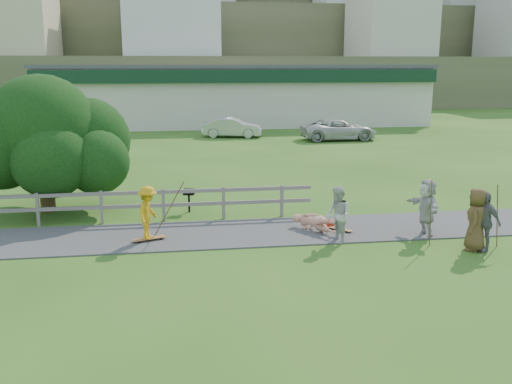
{
  "coord_description": "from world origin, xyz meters",
  "views": [
    {
      "loc": [
        -1.69,
        -15.3,
        5.11
      ],
      "look_at": [
        0.91,
        2.0,
        1.19
      ],
      "focal_mm": 40.0,
      "sensor_mm": 36.0,
      "label": 1
    }
  ],
  "objects_px": {
    "skater_fallen": "(315,223)",
    "tree": "(44,154)",
    "car_white": "(339,130)",
    "spectator_c": "(476,220)",
    "bbq": "(189,201)",
    "car_silver": "(232,128)",
    "spectator_d": "(426,208)",
    "skater_rider": "(148,216)",
    "spectator_a": "(338,215)",
    "spectator_b": "(484,221)"
  },
  "relations": [
    {
      "from": "skater_fallen",
      "to": "tree",
      "type": "relative_size",
      "value": 0.26
    },
    {
      "from": "tree",
      "to": "car_white",
      "type": "bearing_deg",
      "value": 47.63
    },
    {
      "from": "spectator_c",
      "to": "bbq",
      "type": "bearing_deg",
      "value": -90.6
    },
    {
      "from": "spectator_c",
      "to": "car_silver",
      "type": "bearing_deg",
      "value": -136.89
    },
    {
      "from": "skater_fallen",
      "to": "spectator_d",
      "type": "xyz_separation_m",
      "value": [
        3.19,
        -0.97,
        0.59
      ]
    },
    {
      "from": "tree",
      "to": "car_silver",
      "type": "bearing_deg",
      "value": 66.43
    },
    {
      "from": "skater_rider",
      "to": "bbq",
      "type": "height_order",
      "value": "skater_rider"
    },
    {
      "from": "skater_fallen",
      "to": "spectator_a",
      "type": "xyz_separation_m",
      "value": [
        0.37,
        -1.19,
        0.54
      ]
    },
    {
      "from": "skater_fallen",
      "to": "car_white",
      "type": "height_order",
      "value": "car_white"
    },
    {
      "from": "car_silver",
      "to": "tree",
      "type": "relative_size",
      "value": 0.68
    },
    {
      "from": "car_white",
      "to": "tree",
      "type": "xyz_separation_m",
      "value": [
        -15.87,
        -17.39,
        1.33
      ]
    },
    {
      "from": "spectator_b",
      "to": "tree",
      "type": "xyz_separation_m",
      "value": [
        -12.95,
        6.36,
        1.21
      ]
    },
    {
      "from": "spectator_c",
      "to": "car_white",
      "type": "bearing_deg",
      "value": -152.99
    },
    {
      "from": "car_silver",
      "to": "car_white",
      "type": "distance_m",
      "value": 7.6
    },
    {
      "from": "spectator_a",
      "to": "tree",
      "type": "relative_size",
      "value": 0.27
    },
    {
      "from": "spectator_d",
      "to": "car_silver",
      "type": "xyz_separation_m",
      "value": [
        -3.17,
        24.95,
        -0.2
      ]
    },
    {
      "from": "skater_fallen",
      "to": "spectator_b",
      "type": "distance_m",
      "value": 4.89
    },
    {
      "from": "spectator_c",
      "to": "tree",
      "type": "distance_m",
      "value": 14.27
    },
    {
      "from": "spectator_a",
      "to": "spectator_b",
      "type": "bearing_deg",
      "value": 58.96
    },
    {
      "from": "spectator_b",
      "to": "spectator_a",
      "type": "bearing_deg",
      "value": -137.1
    },
    {
      "from": "spectator_b",
      "to": "bbq",
      "type": "distance_m",
      "value": 9.72
    },
    {
      "from": "skater_fallen",
      "to": "spectator_d",
      "type": "distance_m",
      "value": 3.39
    },
    {
      "from": "tree",
      "to": "spectator_d",
      "type": "bearing_deg",
      "value": -22.25
    },
    {
      "from": "spectator_d",
      "to": "tree",
      "type": "relative_size",
      "value": 0.29
    },
    {
      "from": "skater_rider",
      "to": "bbq",
      "type": "xyz_separation_m",
      "value": [
        1.29,
        3.33,
        -0.37
      ]
    },
    {
      "from": "car_silver",
      "to": "spectator_c",
      "type": "bearing_deg",
      "value": -159.67
    },
    {
      "from": "spectator_d",
      "to": "car_white",
      "type": "relative_size",
      "value": 0.34
    },
    {
      "from": "spectator_c",
      "to": "skater_fallen",
      "type": "bearing_deg",
      "value": -86.48
    },
    {
      "from": "skater_rider",
      "to": "spectator_a",
      "type": "height_order",
      "value": "spectator_a"
    },
    {
      "from": "skater_rider",
      "to": "spectator_d",
      "type": "relative_size",
      "value": 0.88
    },
    {
      "from": "spectator_c",
      "to": "spectator_d",
      "type": "relative_size",
      "value": 1.0
    },
    {
      "from": "skater_fallen",
      "to": "car_silver",
      "type": "xyz_separation_m",
      "value": [
        0.02,
        23.99,
        0.4
      ]
    },
    {
      "from": "skater_rider",
      "to": "tree",
      "type": "xyz_separation_m",
      "value": [
        -3.67,
        4.17,
        1.27
      ]
    },
    {
      "from": "spectator_c",
      "to": "bbq",
      "type": "distance_m",
      "value": 9.53
    },
    {
      "from": "tree",
      "to": "bbq",
      "type": "distance_m",
      "value": 5.29
    },
    {
      "from": "skater_rider",
      "to": "car_silver",
      "type": "xyz_separation_m",
      "value": [
        5.09,
        24.24,
        -0.09
      ]
    },
    {
      "from": "spectator_c",
      "to": "spectator_d",
      "type": "bearing_deg",
      "value": -116.07
    },
    {
      "from": "spectator_a",
      "to": "car_white",
      "type": "relative_size",
      "value": 0.32
    },
    {
      "from": "spectator_b",
      "to": "car_white",
      "type": "xyz_separation_m",
      "value": [
        2.92,
        23.76,
        -0.12
      ]
    },
    {
      "from": "car_white",
      "to": "tree",
      "type": "distance_m",
      "value": 23.58
    },
    {
      "from": "bbq",
      "to": "car_white",
      "type": "bearing_deg",
      "value": 71.12
    },
    {
      "from": "spectator_a",
      "to": "spectator_c",
      "type": "distance_m",
      "value": 3.82
    },
    {
      "from": "spectator_b",
      "to": "spectator_c",
      "type": "height_order",
      "value": "spectator_c"
    },
    {
      "from": "spectator_c",
      "to": "car_silver",
      "type": "xyz_separation_m",
      "value": [
        -3.98,
        26.39,
        -0.19
      ]
    },
    {
      "from": "skater_rider",
      "to": "tree",
      "type": "height_order",
      "value": "tree"
    },
    {
      "from": "car_white",
      "to": "bbq",
      "type": "bearing_deg",
      "value": 148.01
    },
    {
      "from": "skater_rider",
      "to": "spectator_d",
      "type": "bearing_deg",
      "value": -77.8
    },
    {
      "from": "spectator_a",
      "to": "tree",
      "type": "xyz_separation_m",
      "value": [
        -9.11,
        5.11,
        1.21
      ]
    },
    {
      "from": "spectator_d",
      "to": "car_silver",
      "type": "height_order",
      "value": "spectator_d"
    },
    {
      "from": "skater_rider",
      "to": "spectator_c",
      "type": "relative_size",
      "value": 0.88
    }
  ]
}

